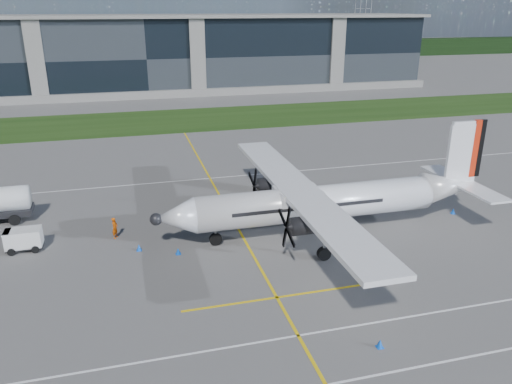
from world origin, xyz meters
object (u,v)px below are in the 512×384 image
turboprop_aircraft (329,182)px  ground_crew_person (115,226)px  pylon_east (363,13)px  safety_cone_portwing (380,343)px  safety_cone_tail (453,211)px  baggage_tug (24,240)px  safety_cone_fwd (139,247)px  safety_cone_nose_port (178,251)px

turboprop_aircraft → ground_crew_person: size_ratio=14.47×
pylon_east → safety_cone_portwing: (-78.12, -162.08, -14.75)m
pylon_east → safety_cone_tail: 160.67m
baggage_tug → pylon_east: bearing=55.8°
pylon_east → turboprop_aircraft: pylon_east is taller
baggage_tug → turboprop_aircraft: bearing=-7.2°
safety_cone_fwd → turboprop_aircraft: bearing=-2.2°
safety_cone_fwd → ground_crew_person: bearing=121.7°
pylon_east → safety_cone_fwd: bearing=-121.5°
baggage_tug → safety_cone_tail: baggage_tug is taller
pylon_east → safety_cone_tail: bearing=-113.2°
safety_cone_nose_port → safety_cone_tail: 24.34m
baggage_tug → safety_cone_portwing: size_ratio=5.47×
baggage_tug → safety_cone_nose_port: (11.01, -3.68, -0.57)m
baggage_tug → safety_cone_fwd: size_ratio=5.47×
pylon_east → safety_cone_portwing: 180.53m
turboprop_aircraft → safety_cone_portwing: size_ratio=56.60×
turboprop_aircraft → ground_crew_person: bearing=168.8°
safety_cone_portwing → safety_cone_nose_port: size_ratio=1.00×
ground_crew_person → baggage_tug: bearing=120.9°
safety_cone_portwing → safety_cone_fwd: 19.09m
turboprop_aircraft → safety_cone_tail: bearing=3.1°
baggage_tug → safety_cone_portwing: 26.55m
safety_cone_fwd → safety_cone_tail: same height
baggage_tug → safety_cone_portwing: bearing=-40.5°
ground_crew_person → safety_cone_tail: ground_crew_person is taller
ground_crew_person → safety_cone_nose_port: (4.44, -4.05, -0.73)m
safety_cone_portwing → safety_cone_tail: same height
baggage_tug → ground_crew_person: ground_crew_person is taller
safety_cone_fwd → safety_cone_tail: (27.07, 0.10, 0.00)m
baggage_tug → safety_cone_fwd: 8.59m
pylon_east → baggage_tug: pylon_east is taller
ground_crew_person → safety_cone_nose_port: ground_crew_person is taller
safety_cone_portwing → safety_cone_fwd: size_ratio=1.00×
pylon_east → turboprop_aircraft: 166.14m
safety_cone_nose_port → turboprop_aircraft: bearing=3.7°
safety_cone_portwing → safety_cone_fwd: same height
pylon_east → ground_crew_person: (-91.73, -144.46, -14.02)m
turboprop_aircraft → baggage_tug: 23.49m
ground_crew_person → pylon_east: bearing=-4.7°
safety_cone_nose_port → safety_cone_fwd: bearing=154.2°
ground_crew_person → safety_cone_tail: 28.87m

